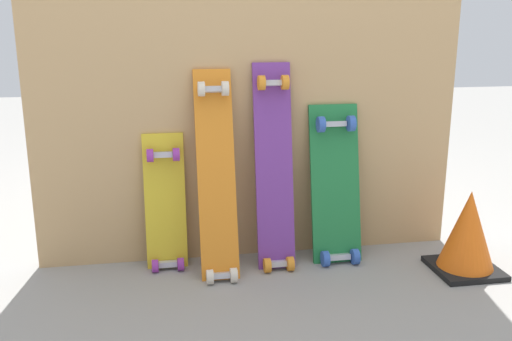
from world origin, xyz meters
TOP-DOWN VIEW (x-y plane):
  - ground_plane at (0.00, 0.00)m, footprint 12.00×12.00m
  - plywood_wall_panel at (0.00, 0.07)m, footprint 1.92×0.04m
  - skateboard_yellow at (-0.39, -0.01)m, footprint 0.18×0.16m
  - skateboard_orange at (-0.17, -0.10)m, footprint 0.16×0.32m
  - skateboard_purple at (0.08, -0.06)m, footprint 0.17×0.25m
  - skateboard_green at (0.37, -0.05)m, footprint 0.23×0.23m
  - traffic_cone at (0.89, -0.30)m, footprint 0.28×0.28m

SIDE VIEW (x-z plane):
  - ground_plane at x=0.00m, z-range 0.00..0.00m
  - traffic_cone at x=0.89m, z-range 0.00..0.36m
  - skateboard_yellow at x=-0.39m, z-range -0.07..0.59m
  - skateboard_green at x=0.37m, z-range -0.06..0.70m
  - skateboard_orange at x=-0.17m, z-range -0.07..0.87m
  - skateboard_purple at x=0.08m, z-range -0.06..0.89m
  - plywood_wall_panel at x=0.00m, z-range 0.00..1.76m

